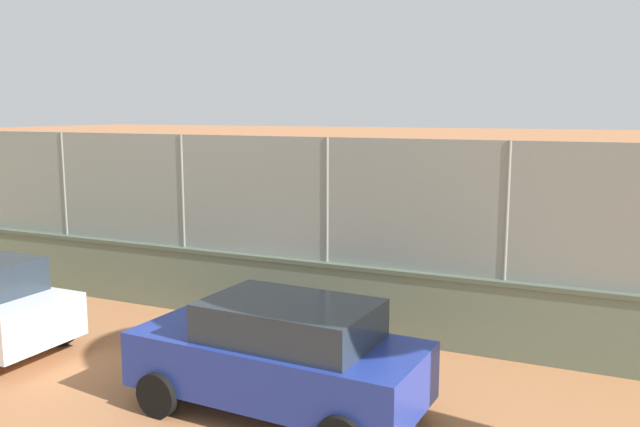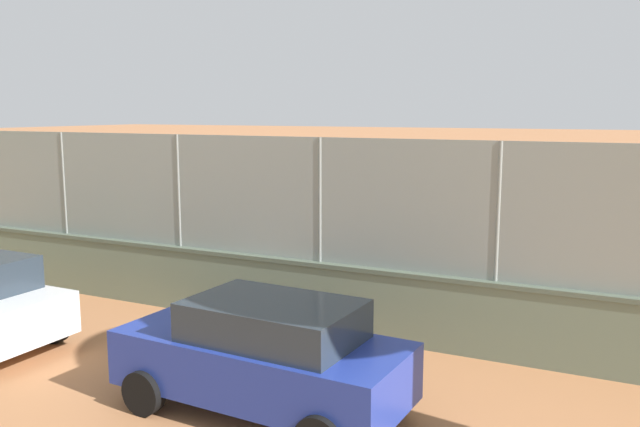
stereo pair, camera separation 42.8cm
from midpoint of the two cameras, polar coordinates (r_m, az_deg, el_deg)
The scene contains 7 objects.
ground_plane at distance 25.25m, azimuth 11.77°, elevation -0.62°, with size 260.00×260.00×0.00m, color #B27247.
perimeter_wall at distance 14.03m, azimuth -12.35°, elevation -5.42°, with size 32.65×0.60×1.32m.
fence_panel_on_wall at distance 13.71m, azimuth -12.60°, elevation 1.88°, with size 32.07×0.28×2.29m.
player_baseline_waiting at distance 20.04m, azimuth 5.85°, elevation 0.04°, with size 0.90×1.05×1.72m.
player_near_wall_returning at distance 19.05m, azimuth 1.41°, elevation -0.69°, with size 0.66×0.92×1.57m.
sports_ball at distance 18.43m, azimuth 3.37°, elevation -3.57°, with size 0.23×0.23×0.23m, color white.
parked_car_blue at distance 9.13m, azimuth -4.82°, elevation -12.05°, with size 4.09×2.04×1.59m.
Camera 1 is at (-5.17, 24.43, 4.08)m, focal length 37.17 mm.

